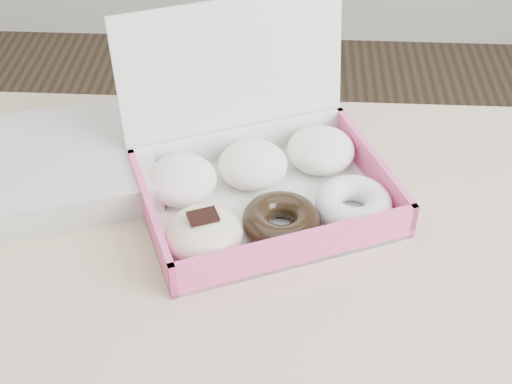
{
  "coord_description": "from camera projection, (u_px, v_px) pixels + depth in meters",
  "views": [
    {
      "loc": [
        0.18,
        -0.54,
        1.36
      ],
      "look_at": [
        0.15,
        0.13,
        0.79
      ],
      "focal_mm": 50.0,
      "sensor_mm": 36.0,
      "label": 1
    }
  ],
  "objects": [
    {
      "name": "table",
      "position": [
        129.0,
        332.0,
        0.86
      ],
      "size": [
        1.2,
        0.8,
        0.75
      ],
      "color": "tan",
      "rests_on": "ground"
    },
    {
      "name": "donut_box",
      "position": [
        259.0,
        179.0,
        0.9
      ],
      "size": [
        0.38,
        0.36,
        0.22
      ],
      "rotation": [
        0.0,
        0.0,
        0.39
      ],
      "color": "white",
      "rests_on": "table"
    },
    {
      "name": "newspapers",
      "position": [
        47.0,
        167.0,
        0.94
      ],
      "size": [
        0.33,
        0.3,
        0.04
      ],
      "primitive_type": "cube",
      "rotation": [
        0.0,
        0.0,
        0.32
      ],
      "color": "beige",
      "rests_on": "table"
    }
  ]
}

